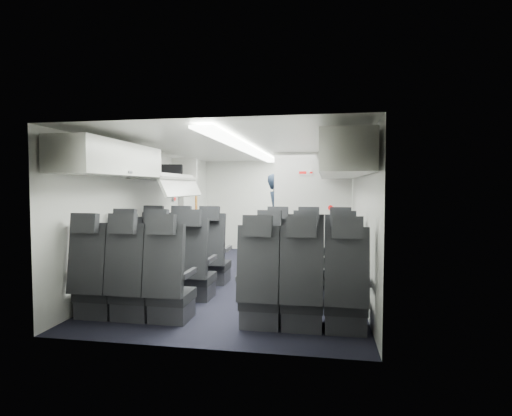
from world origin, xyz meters
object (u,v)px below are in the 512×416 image
(galley_unit, at_px, (314,212))
(boarding_door, at_px, (189,214))
(seat_row_front, at_px, (246,259))
(seat_row_mid, at_px, (232,271))
(carry_on_bag, at_px, (171,171))
(seat_row_rear, at_px, (214,288))
(flight_attendant, at_px, (277,217))

(galley_unit, relative_size, boarding_door, 1.02)
(seat_row_front, xyz_separation_m, galley_unit, (0.95, 3.25, 0.55))
(seat_row_mid, bearing_deg, boarding_door, 118.77)
(galley_unit, distance_m, carry_on_bag, 3.67)
(seat_row_rear, distance_m, galley_unit, 5.17)
(galley_unit, xyz_separation_m, flight_attendant, (-0.71, -1.11, -0.05))
(seat_row_mid, height_order, carry_on_bag, carry_on_bag)
(galley_unit, distance_m, flight_attendant, 1.32)
(seat_row_mid, distance_m, carry_on_bag, 2.49)
(seat_row_mid, bearing_deg, seat_row_rear, -90.00)
(boarding_door, bearing_deg, seat_row_front, -51.84)
(seat_row_rear, xyz_separation_m, carry_on_bag, (-1.43, 2.39, 1.39))
(seat_row_mid, bearing_deg, flight_attendant, 85.54)
(seat_row_front, bearing_deg, galley_unit, 73.72)
(seat_row_mid, relative_size, galley_unit, 1.75)
(boarding_door, height_order, carry_on_bag, carry_on_bag)
(seat_row_mid, xyz_separation_m, galley_unit, (0.95, 4.15, 0.55))
(flight_attendant, relative_size, carry_on_bag, 4.83)
(seat_row_front, distance_m, boarding_door, 2.71)
(seat_row_front, height_order, seat_row_rear, same)
(galley_unit, bearing_deg, seat_row_mid, -102.88)
(seat_row_rear, bearing_deg, seat_row_front, 90.00)
(carry_on_bag, bearing_deg, galley_unit, 31.42)
(flight_attendant, bearing_deg, seat_row_mid, 167.43)
(galley_unit, bearing_deg, seat_row_rear, -100.65)
(galley_unit, relative_size, flight_attendant, 1.06)
(seat_row_front, bearing_deg, boarding_door, 128.16)
(seat_row_front, xyz_separation_m, boarding_door, (-1.64, 2.09, 0.55))
(seat_row_mid, height_order, flight_attendant, flight_attendant)
(boarding_door, xyz_separation_m, carry_on_bag, (0.21, -1.50, 0.84))
(seat_row_mid, distance_m, flight_attendant, 3.09)
(seat_row_rear, bearing_deg, flight_attendant, 86.56)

